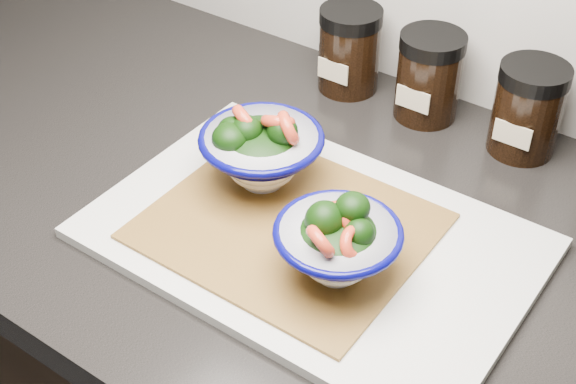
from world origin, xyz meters
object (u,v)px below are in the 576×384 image
Objects in this scene: spice_jar_a at (349,49)px; spice_jar_c at (528,109)px; bowl_right at (338,243)px; spice_jar_b at (429,76)px; bowl_left at (261,149)px; cutting_board at (312,238)px.

spice_jar_c is at bearing 0.00° from spice_jar_a.
spice_jar_a is 1.00× the size of spice_jar_c.
spice_jar_b reaches higher than bowl_right.
spice_jar_a is 0.25m from spice_jar_c.
bowl_right is (0.15, -0.07, -0.00)m from bowl_left.
spice_jar_b is 1.00× the size of spice_jar_c.
bowl_left reaches higher than bowl_right.
spice_jar_b reaches higher than cutting_board.
bowl_right is 0.33m from spice_jar_b.
spice_jar_a reaches higher than cutting_board.
bowl_right is 1.10× the size of spice_jar_c.
cutting_board is 3.27× the size of bowl_left.
spice_jar_a and spice_jar_b have the same top height.
bowl_right is (0.05, -0.04, 0.05)m from cutting_board.
bowl_left is (-0.09, 0.04, 0.05)m from cutting_board.
cutting_board is 0.11m from bowl_left.
bowl_right is at bearing -77.47° from spice_jar_b.
bowl_left is at bearing -129.56° from spice_jar_c.
bowl_left is 0.25m from spice_jar_a.
bowl_left is 0.32m from spice_jar_c.
spice_jar_c is at bearing 68.56° from cutting_board.
spice_jar_c is at bearing 50.44° from bowl_left.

